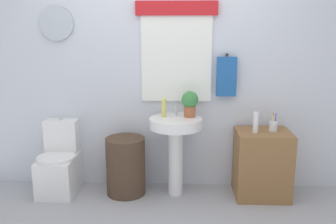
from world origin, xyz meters
name	(u,v)px	position (x,y,z in m)	size (l,w,h in m)	color
back_wall	(162,65)	(0.00, 1.15, 1.30)	(4.40, 0.18, 2.60)	silver
toilet	(60,165)	(-1.06, 0.89, 0.29)	(0.38, 0.51, 0.76)	white
laundry_hamper	(126,166)	(-0.36, 0.85, 0.30)	(0.40, 0.40, 0.60)	#4C3828
pedestal_sink	(176,137)	(0.15, 0.85, 0.61)	(0.53, 0.53, 0.81)	white
faucet	(176,110)	(0.15, 0.97, 0.86)	(0.03, 0.03, 0.10)	silver
wooden_cabinet	(262,164)	(1.03, 0.85, 0.34)	(0.53, 0.44, 0.68)	olive
soap_bottle	(164,108)	(0.03, 0.90, 0.90)	(0.05, 0.05, 0.19)	#DBD166
potted_plant	(190,102)	(0.29, 0.91, 0.96)	(0.17, 0.17, 0.26)	#AD5B38
lotion_bottle	(256,122)	(0.94, 0.81, 0.78)	(0.05, 0.05, 0.20)	white
toothbrush_cup	(273,126)	(1.12, 0.87, 0.74)	(0.08, 0.08, 0.19)	silver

